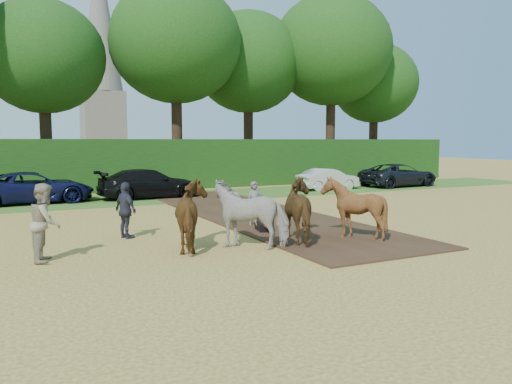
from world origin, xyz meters
TOP-DOWN VIEW (x-y plane):
  - ground at (0.00, 0.00)m, footprint 120.00×120.00m
  - earth_strip at (1.50, 7.00)m, footprint 4.50×17.00m
  - grass_verge at (0.00, 14.00)m, footprint 50.00×5.00m
  - hedgerow at (0.00, 18.50)m, footprint 46.00×1.60m
  - spectator_near at (-6.49, 2.27)m, footprint 0.91×1.07m
  - spectator_far at (-4.14, 4.24)m, footprint 0.73×1.08m
  - plough_team at (-0.45, 1.55)m, footprint 6.39×4.52m
  - parked_cars at (1.81, 14.01)m, footprint 31.05×3.85m
  - treeline at (-1.69, 21.69)m, footprint 48.70×10.60m
  - church at (4.00, 55.00)m, footprint 5.20×5.20m

SIDE VIEW (x-z plane):
  - ground at x=0.00m, z-range 0.00..0.00m
  - grass_verge at x=0.00m, z-range 0.00..0.03m
  - earth_strip at x=1.50m, z-range 0.00..0.05m
  - parked_cars at x=1.81m, z-range -0.03..1.46m
  - spectator_far at x=-4.14m, z-range 0.00..1.70m
  - plough_team at x=-0.45m, z-range -0.01..1.84m
  - spectator_near at x=-6.49m, z-range 0.00..1.91m
  - hedgerow at x=0.00m, z-range 0.00..3.00m
  - treeline at x=-1.69m, z-range 1.87..16.07m
  - church at x=4.00m, z-range 0.23..27.23m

